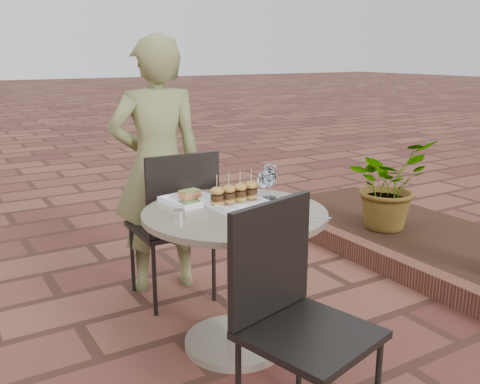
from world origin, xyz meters
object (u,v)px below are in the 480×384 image
chair_near (291,303)px  plate_salmon (190,199)px  diner (157,167)px  plate_sliders (234,197)px  chair_far (177,215)px  cafe_table (235,258)px  plate_tuna (265,212)px

chair_near → plate_salmon: (0.01, 0.89, 0.20)m
diner → plate_sliders: size_ratio=5.56×
chair_far → plate_salmon: chair_far is taller
diner → plate_sliders: 0.81m
chair_far → chair_near: bearing=86.6°
cafe_table → chair_far: (-0.03, 0.61, 0.07)m
plate_tuna → diner: bearing=96.4°
plate_sliders → plate_tuna: 0.22m
chair_near → plate_tuna: size_ratio=3.32×
plate_sliders → plate_tuna: plate_sliders is taller
plate_salmon → plate_tuna: 0.43m
chair_near → diner: size_ratio=0.59×
chair_far → plate_tuna: bearing=100.4°
cafe_table → plate_tuna: plate_tuna is taller
chair_near → plate_sliders: bearing=61.6°
chair_far → diner: diner is taller
plate_tuna → chair_far: bearing=99.1°
chair_near → plate_sliders: (0.18, 0.73, 0.22)m
cafe_table → plate_salmon: (-0.12, 0.25, 0.26)m
plate_sliders → cafe_table: bearing=-119.9°
plate_tuna → plate_sliders: bearing=100.9°
chair_far → plate_sliders: 0.58m
diner → plate_salmon: diner is taller
cafe_table → diner: size_ratio=0.57×
chair_near → plate_tuna: chair_near is taller
chair_near → cafe_table: bearing=63.9°
cafe_table → plate_sliders: plate_sliders is taller
plate_salmon → chair_near: bearing=-90.9°
cafe_table → plate_sliders: size_ratio=3.16×
chair_far → plate_tuna: 0.78m
diner → plate_tuna: size_ratio=5.65×
diner → plate_tuna: bearing=108.7°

